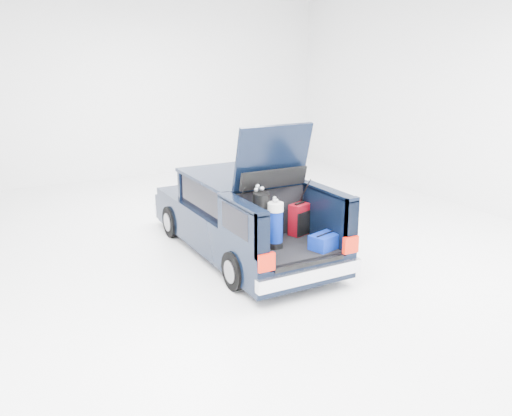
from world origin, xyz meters
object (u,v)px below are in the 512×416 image
car (240,216)px  black_golf_bag (259,218)px  blue_golf_bag (275,225)px  red_suitcase (299,219)px  blue_duffel (325,241)px

car → black_golf_bag: bearing=-104.1°
black_golf_bag → blue_golf_bag: (0.17, -0.22, -0.07)m
red_suitcase → blue_duffel: bearing=-109.4°
black_golf_bag → blue_duffel: (0.83, -0.63, -0.32)m
red_suitcase → black_golf_bag: size_ratio=0.57×
car → black_golf_bag: 1.40m
car → blue_golf_bag: car is taller
car → blue_golf_bag: 1.57m
car → red_suitcase: size_ratio=8.36×
blue_duffel → blue_golf_bag: bearing=132.9°
blue_duffel → black_golf_bag: bearing=127.1°
black_golf_bag → blue_golf_bag: size_ratio=1.18×
blue_golf_bag → blue_duffel: blue_golf_bag is taller
blue_duffel → car: bearing=88.5°
black_golf_bag → blue_duffel: size_ratio=1.78×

